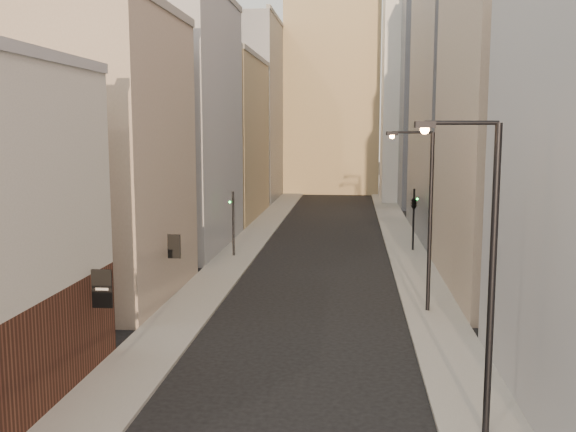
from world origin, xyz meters
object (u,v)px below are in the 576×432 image
(white_tower, at_px, (414,60))
(traffic_light_left, at_px, (233,211))
(streetlamp_near, at_px, (484,262))
(clock_tower, at_px, (333,77))
(traffic_light_right, at_px, (414,202))
(streetlamp_mid, at_px, (426,211))

(white_tower, bearing_deg, traffic_light_left, -112.66)
(traffic_light_left, bearing_deg, streetlamp_near, 93.45)
(clock_tower, distance_m, streetlamp_near, 82.68)
(clock_tower, relative_size, streetlamp_near, 4.54)
(traffic_light_right, bearing_deg, white_tower, -102.35)
(white_tower, xyz_separation_m, traffic_light_left, (-16.70, -40.01, -15.06))
(clock_tower, bearing_deg, traffic_light_right, -80.97)
(streetlamp_mid, xyz_separation_m, traffic_light_left, (-12.68, 13.59, -1.90))
(streetlamp_mid, distance_m, traffic_light_right, 17.29)
(streetlamp_near, xyz_separation_m, traffic_light_left, (-12.88, 27.49, -2.11))
(clock_tower, height_order, streetlamp_near, clock_tower)
(streetlamp_mid, relative_size, traffic_light_right, 1.91)
(streetlamp_near, height_order, streetlamp_mid, streetlamp_near)
(clock_tower, distance_m, white_tower, 17.83)
(streetlamp_near, bearing_deg, traffic_light_left, 108.83)
(white_tower, height_order, streetlamp_near, white_tower)
(white_tower, relative_size, streetlamp_mid, 4.35)
(traffic_light_right, bearing_deg, streetlamp_near, 80.81)
(white_tower, xyz_separation_m, traffic_light_right, (-2.99, -36.40, -14.67))
(clock_tower, distance_m, traffic_light_right, 52.84)
(clock_tower, bearing_deg, streetlamp_near, -84.96)
(traffic_light_left, xyz_separation_m, traffic_light_right, (13.71, 3.60, 0.39))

